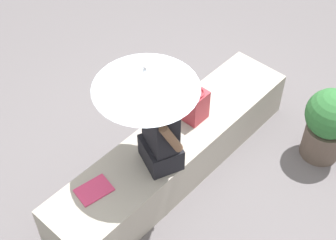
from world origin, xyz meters
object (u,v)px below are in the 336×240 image
parasol (146,79)px  handbag_black (195,106)px  planter_near (328,123)px  person_seated (161,130)px  magazine (94,190)px

parasol → handbag_black: (-0.64, -0.04, -0.76)m
handbag_black → planter_near: handbag_black is taller
person_seated → parasol: (0.06, -0.08, 0.53)m
parasol → planter_near: 1.97m
handbag_black → planter_near: 1.26m
person_seated → magazine: person_seated is taller
person_seated → magazine: 0.73m
person_seated → magazine: (0.59, -0.19, -0.38)m
person_seated → planter_near: 1.68m
person_seated → planter_near: size_ratio=1.15×
parasol → planter_near: size_ratio=1.34×
planter_near → magazine: bearing=-26.6°
parasol → magazine: 1.06m
parasol → magazine: bearing=-11.6°
parasol → planter_near: (-1.47, 0.89, -0.97)m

